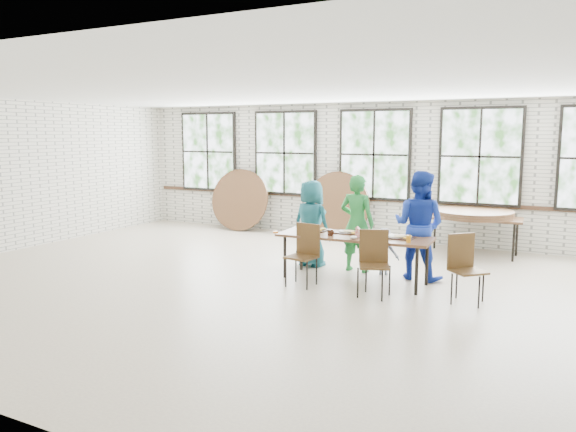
% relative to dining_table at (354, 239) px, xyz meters
% --- Properties ---
extents(room, '(12.00, 12.00, 12.00)m').
position_rel_dining_table_xyz_m(room, '(-0.92, 3.55, 1.14)').
color(room, beige).
rests_on(room, ground).
extents(dining_table, '(2.44, 0.93, 0.74)m').
position_rel_dining_table_xyz_m(dining_table, '(0.00, 0.00, 0.00)').
color(dining_table, brown).
rests_on(dining_table, ground).
extents(chair_near_left, '(0.47, 0.45, 0.95)m').
position_rel_dining_table_xyz_m(chair_near_left, '(-0.61, -0.53, -0.13)').
color(chair_near_left, '#4F351A').
rests_on(chair_near_left, ground).
extents(chair_near_right, '(0.54, 0.54, 0.95)m').
position_rel_dining_table_xyz_m(chair_near_right, '(0.53, -0.58, -0.13)').
color(chair_near_right, '#4F351A').
rests_on(chair_near_right, ground).
extents(chair_spare, '(0.58, 0.58, 0.95)m').
position_rel_dining_table_xyz_m(chair_spare, '(1.74, -0.30, -0.13)').
color(chair_spare, '#4F351A').
rests_on(chair_spare, ground).
extents(adult_teal, '(0.82, 0.62, 1.52)m').
position_rel_dining_table_xyz_m(adult_teal, '(-1.06, 0.65, 0.07)').
color(adult_teal, '#1B6269').
rests_on(adult_teal, ground).
extents(adult_green, '(0.62, 0.43, 1.65)m').
position_rel_dining_table_xyz_m(adult_green, '(-0.21, 0.65, 0.14)').
color(adult_green, '#228036').
rests_on(adult_green, ground).
extents(toddler, '(0.55, 0.37, 0.78)m').
position_rel_dining_table_xyz_m(toddler, '(0.28, 0.65, -0.30)').
color(toddler, '#13243B').
rests_on(toddler, ground).
extents(adult_blue, '(0.93, 0.77, 1.75)m').
position_rel_dining_table_xyz_m(adult_blue, '(0.85, 0.65, 0.18)').
color(adult_blue, '#1731A2').
rests_on(adult_blue, ground).
extents(storage_table, '(1.85, 0.87, 0.74)m').
position_rel_dining_table_xyz_m(storage_table, '(1.30, 2.93, -0.00)').
color(storage_table, brown).
rests_on(storage_table, ground).
extents(tabletop_clutter, '(1.92, 0.66, 0.11)m').
position_rel_dining_table_xyz_m(tabletop_clutter, '(0.12, -0.01, 0.08)').
color(tabletop_clutter, black).
rests_on(tabletop_clutter, dining_table).
extents(round_tops_stacked, '(1.50, 1.50, 0.13)m').
position_rel_dining_table_xyz_m(round_tops_stacked, '(1.30, 2.93, 0.12)').
color(round_tops_stacked, brown).
rests_on(round_tops_stacked, storage_table).
extents(round_tops_leaning, '(4.16, 0.50, 1.50)m').
position_rel_dining_table_xyz_m(round_tops_leaning, '(-2.96, 3.29, 0.05)').
color(round_tops_leaning, brown).
rests_on(round_tops_leaning, ground).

